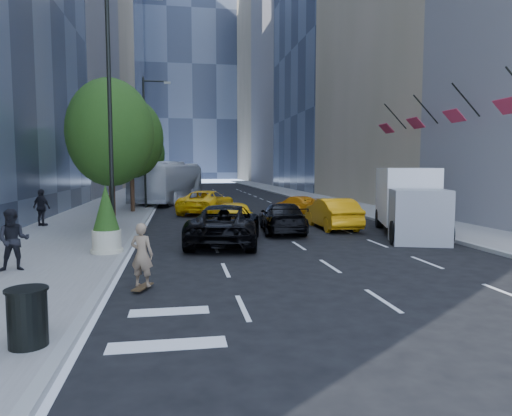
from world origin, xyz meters
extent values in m
plane|color=black|center=(0.00, 0.00, 0.00)|extent=(160.00, 160.00, 0.00)
cube|color=slate|center=(-9.00, 30.00, 0.07)|extent=(6.00, 120.00, 0.15)
cube|color=slate|center=(10.00, 30.00, 0.07)|extent=(4.00, 120.00, 0.15)
cube|color=#293041|center=(-22.00, 92.00, 30.00)|extent=(20.00, 28.00, 60.00)
cube|color=slate|center=(22.00, 74.00, 32.50)|extent=(20.00, 24.00, 65.00)
cube|color=#837A5B|center=(22.00, 98.00, 25.00)|extent=(20.00, 24.00, 50.00)
cube|color=#293041|center=(0.00, 120.00, 45.00)|extent=(40.00, 20.00, 90.00)
cylinder|color=black|center=(-6.50, 4.00, 5.15)|extent=(0.16, 0.16, 10.00)
cylinder|color=black|center=(-6.50, 22.00, 5.15)|extent=(0.16, 0.16, 10.00)
cylinder|color=black|center=(-5.60, 22.00, 9.85)|extent=(1.80, 0.12, 0.12)
cube|color=#99998C|center=(-4.70, 22.00, 9.75)|extent=(0.50, 0.22, 0.15)
cylinder|color=#322113|center=(-7.20, 9.00, 1.72)|extent=(0.30, 0.30, 3.15)
ellipsoid|color=#16330D|center=(-7.20, 9.00, 4.98)|extent=(4.20, 4.20, 5.25)
cylinder|color=#322113|center=(-7.20, 19.00, 1.84)|extent=(0.30, 0.30, 3.38)
ellipsoid|color=#16330D|center=(-7.20, 19.00, 5.32)|extent=(4.50, 4.50, 5.62)
cylinder|color=#322113|center=(-7.20, 32.00, 1.61)|extent=(0.30, 0.30, 2.93)
ellipsoid|color=#16330D|center=(-7.20, 32.00, 4.63)|extent=(3.90, 3.90, 4.88)
cylinder|color=black|center=(-6.40, 40.00, 2.75)|extent=(0.14, 0.14, 5.20)
imported|color=black|center=(-6.40, 40.00, 4.35)|extent=(2.48, 0.53, 1.00)
cube|color=#AA2742|center=(10.50, 4.00, 6.00)|extent=(0.64, 1.30, 0.64)
cylinder|color=black|center=(11.15, 8.00, 6.85)|extent=(1.75, 0.08, 1.75)
cube|color=#AA2742|center=(10.50, 8.00, 6.00)|extent=(0.64, 1.30, 0.64)
cylinder|color=black|center=(11.15, 12.00, 6.85)|extent=(1.75, 0.08, 1.75)
cube|color=#AA2742|center=(10.50, 12.00, 6.00)|extent=(0.64, 1.30, 0.64)
cylinder|color=black|center=(11.15, 16.00, 6.85)|extent=(1.75, 0.08, 1.75)
cube|color=#AA2742|center=(10.50, 16.00, 6.00)|extent=(0.64, 1.30, 0.64)
imported|color=#846C52|center=(-4.94, -2.06, 0.86)|extent=(0.73, 0.61, 1.72)
imported|color=black|center=(-2.00, 5.00, 0.85)|extent=(3.94, 6.55, 1.70)
imported|color=black|center=(1.20, 8.00, 0.75)|extent=(2.63, 5.35, 1.50)
imported|color=yellow|center=(-1.11, 9.92, 0.76)|extent=(2.09, 4.56, 1.52)
imported|color=#FAA10D|center=(4.20, 9.00, 0.82)|extent=(1.76, 4.97, 1.64)
imported|color=yellow|center=(-2.00, 18.00, 0.83)|extent=(4.74, 6.54, 1.65)
imported|color=orange|center=(4.20, 16.46, 0.65)|extent=(3.20, 4.80, 1.29)
imported|color=white|center=(-4.80, 28.76, 1.89)|extent=(6.57, 13.92, 3.78)
cube|color=white|center=(7.35, 6.99, 1.88)|extent=(3.76, 5.20, 2.74)
cube|color=gray|center=(6.28, 3.71, 1.17)|extent=(2.85, 2.65, 2.34)
cylinder|color=black|center=(5.14, 3.65, 0.51)|extent=(0.65, 1.08, 1.02)
cylinder|color=black|center=(7.17, 2.99, 0.51)|extent=(0.65, 1.08, 1.02)
cylinder|color=black|center=(6.83, 8.86, 0.51)|extent=(0.65, 1.08, 1.02)
cylinder|color=black|center=(8.86, 8.20, 0.51)|extent=(0.65, 1.08, 1.02)
imported|color=black|center=(-8.91, 0.33, 1.09)|extent=(1.01, 0.84, 1.89)
imported|color=black|center=(-11.20, 11.50, 1.14)|extent=(1.23, 1.04, 1.97)
cylinder|color=black|center=(-6.60, -6.00, 0.65)|extent=(0.66, 0.66, 0.99)
cylinder|color=beige|center=(-6.60, 3.00, 0.57)|extent=(1.05, 1.05, 0.84)
cone|color=#16330D|center=(-6.60, 3.00, 1.83)|extent=(0.94, 0.94, 1.68)
camera|label=1|loc=(-3.94, -14.36, 3.30)|focal=32.00mm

